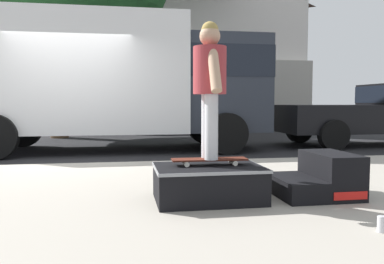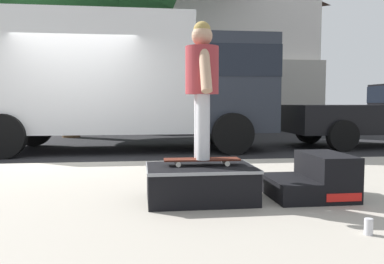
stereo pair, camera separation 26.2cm
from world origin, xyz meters
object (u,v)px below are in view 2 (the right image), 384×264
at_px(soda_can, 369,227).
at_px(skater_kid, 202,79).
at_px(skate_box, 200,182).
at_px(box_truck, 125,78).
at_px(skateboard, 202,160).
at_px(kicker_ramp, 315,179).

bearing_deg(soda_can, skater_kid, 130.69).
xyz_separation_m(skate_box, skater_kid, (0.02, 0.05, 1.05)).
relative_size(soda_can, box_truck, 0.02).
bearing_deg(skate_box, box_truck, 99.87).
bearing_deg(skateboard, kicker_ramp, -2.57).
height_order(kicker_ramp, skater_kid, skater_kid).
bearing_deg(skateboard, skater_kid, 90.00).
relative_size(skateboard, box_truck, 0.11).
bearing_deg(kicker_ramp, skate_box, 179.98).
height_order(soda_can, box_truck, box_truck).
bearing_deg(soda_can, kicker_ramp, 84.50).
bearing_deg(skater_kid, skate_box, -112.72).
relative_size(kicker_ramp, skater_kid, 0.59).
height_order(skateboard, soda_can, skateboard).
height_order(skate_box, skateboard, skateboard).
xyz_separation_m(skate_box, kicker_ramp, (1.23, -0.00, -0.00)).
distance_m(skateboard, skater_kid, 0.83).
distance_m(skateboard, soda_can, 1.70).
bearing_deg(skate_box, skater_kid, 67.28).
bearing_deg(box_truck, soda_can, -72.94).
bearing_deg(skater_kid, skateboard, -90.00).
xyz_separation_m(skate_box, soda_can, (1.11, -1.21, -0.13)).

